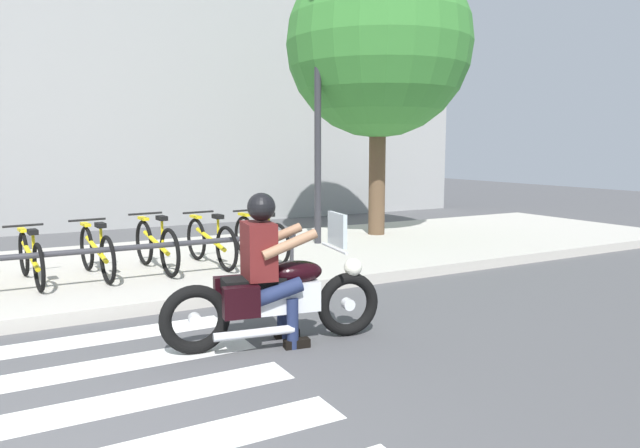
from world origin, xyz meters
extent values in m
cube|color=#B7B2A8|center=(0.00, 5.16, 0.07)|extent=(24.00, 4.40, 0.15)
cube|color=white|center=(0.65, 0.80, 0.00)|extent=(2.80, 0.40, 0.01)
cube|color=white|center=(0.65, 1.60, 0.00)|extent=(2.80, 0.40, 0.01)
cube|color=white|center=(0.65, 2.40, 0.00)|extent=(2.80, 0.40, 0.01)
torus|color=black|center=(2.99, 1.31, 0.32)|extent=(0.64, 0.21, 0.63)
cylinder|color=silver|center=(2.99, 1.31, 0.32)|extent=(0.13, 0.12, 0.11)
torus|color=black|center=(1.52, 1.53, 0.32)|extent=(0.64, 0.21, 0.63)
cylinder|color=silver|center=(1.52, 1.53, 0.32)|extent=(0.13, 0.12, 0.11)
cube|color=silver|center=(2.26, 1.42, 0.46)|extent=(0.85, 0.40, 0.28)
ellipsoid|color=black|center=(2.46, 1.39, 0.68)|extent=(0.56, 0.36, 0.22)
cube|color=black|center=(2.05, 1.45, 0.61)|extent=(0.60, 0.36, 0.10)
cube|color=black|center=(1.93, 1.69, 0.50)|extent=(0.33, 0.17, 0.28)
cube|color=black|center=(1.86, 1.26, 0.50)|extent=(0.33, 0.17, 0.28)
cylinder|color=silver|center=(2.84, 1.33, 0.88)|extent=(0.12, 0.62, 0.03)
sphere|color=white|center=(3.04, 1.30, 0.68)|extent=(0.18, 0.18, 0.18)
cube|color=silver|center=(2.87, 1.32, 1.06)|extent=(0.10, 0.40, 0.32)
cylinder|color=silver|center=(1.99, 1.28, 0.19)|extent=(0.74, 0.19, 0.08)
cube|color=#591919|center=(2.11, 1.44, 0.91)|extent=(0.32, 0.43, 0.52)
sphere|color=black|center=(2.14, 1.44, 1.31)|extent=(0.26, 0.26, 0.26)
cylinder|color=#9E7051|center=(2.37, 1.62, 0.99)|extent=(0.53, 0.17, 0.26)
cylinder|color=#9E7051|center=(2.30, 1.19, 0.99)|extent=(0.53, 0.17, 0.26)
cylinder|color=#1E284C|center=(2.28, 1.58, 0.55)|extent=(0.46, 0.21, 0.24)
cylinder|color=#1E284C|center=(2.40, 1.56, 0.23)|extent=(0.11, 0.11, 0.47)
cube|color=black|center=(2.44, 1.55, 0.04)|extent=(0.25, 0.14, 0.08)
cylinder|color=#1E284C|center=(2.23, 1.26, 0.55)|extent=(0.46, 0.21, 0.24)
cylinder|color=#1E284C|center=(2.35, 1.24, 0.23)|extent=(0.11, 0.11, 0.47)
cube|color=black|center=(2.39, 1.24, 0.04)|extent=(0.25, 0.14, 0.08)
torus|color=black|center=(0.29, 5.08, 0.45)|extent=(0.11, 0.59, 0.59)
torus|color=black|center=(0.41, 4.02, 0.45)|extent=(0.11, 0.59, 0.59)
cylinder|color=gold|center=(0.35, 4.55, 0.51)|extent=(0.17, 0.96, 0.26)
cylinder|color=gold|center=(0.38, 4.29, 0.66)|extent=(0.04, 0.04, 0.36)
cube|color=black|center=(0.38, 4.29, 0.84)|extent=(0.12, 0.21, 0.06)
cylinder|color=black|center=(0.31, 4.98, 0.84)|extent=(0.48, 0.08, 0.03)
cube|color=gold|center=(0.29, 5.08, 0.77)|extent=(0.11, 0.29, 0.04)
torus|color=black|center=(1.07, 5.06, 0.46)|extent=(0.12, 0.62, 0.61)
torus|color=black|center=(1.19, 4.05, 0.46)|extent=(0.12, 0.62, 0.61)
cylinder|color=gold|center=(1.13, 4.55, 0.53)|extent=(0.16, 0.91, 0.25)
cylinder|color=gold|center=(1.16, 4.30, 0.68)|extent=(0.04, 0.04, 0.38)
cube|color=black|center=(1.16, 4.30, 0.87)|extent=(0.12, 0.21, 0.06)
cylinder|color=black|center=(1.08, 4.96, 0.87)|extent=(0.48, 0.08, 0.03)
cube|color=gold|center=(1.07, 5.06, 0.80)|extent=(0.11, 0.29, 0.04)
torus|color=black|center=(1.85, 5.05, 0.48)|extent=(0.13, 0.65, 0.65)
torus|color=black|center=(1.96, 4.06, 0.48)|extent=(0.13, 0.65, 0.65)
cylinder|color=gold|center=(1.90, 4.55, 0.55)|extent=(0.16, 0.89, 0.25)
cylinder|color=gold|center=(1.93, 4.30, 0.71)|extent=(0.04, 0.04, 0.40)
cube|color=black|center=(1.93, 4.30, 0.91)|extent=(0.12, 0.21, 0.06)
cylinder|color=black|center=(1.86, 4.95, 0.91)|extent=(0.48, 0.08, 0.03)
cube|color=gold|center=(1.85, 5.05, 0.83)|extent=(0.11, 0.29, 0.04)
torus|color=black|center=(2.62, 5.06, 0.47)|extent=(0.12, 0.63, 0.63)
torus|color=black|center=(2.74, 4.04, 0.47)|extent=(0.12, 0.63, 0.63)
cylinder|color=gold|center=(2.68, 4.55, 0.54)|extent=(0.16, 0.91, 0.25)
cylinder|color=gold|center=(2.71, 4.30, 0.70)|extent=(0.04, 0.04, 0.39)
cube|color=black|center=(2.71, 4.30, 0.89)|extent=(0.12, 0.21, 0.06)
cylinder|color=black|center=(2.63, 4.96, 0.89)|extent=(0.48, 0.08, 0.03)
cube|color=gold|center=(2.62, 5.06, 0.81)|extent=(0.11, 0.29, 0.04)
torus|color=black|center=(3.40, 5.06, 0.47)|extent=(0.12, 0.62, 0.62)
torus|color=black|center=(3.51, 4.05, 0.47)|extent=(0.12, 0.62, 0.62)
cylinder|color=gold|center=(3.45, 4.55, 0.53)|extent=(0.16, 0.91, 0.25)
cylinder|color=gold|center=(3.48, 4.30, 0.69)|extent=(0.04, 0.04, 0.38)
cube|color=black|center=(3.48, 4.30, 0.88)|extent=(0.12, 0.21, 0.06)
cylinder|color=black|center=(3.41, 4.96, 0.88)|extent=(0.48, 0.08, 0.03)
cube|color=gold|center=(3.40, 5.06, 0.80)|extent=(0.11, 0.29, 0.04)
cylinder|color=#333338|center=(0.74, 4.00, 0.60)|extent=(6.02, 0.07, 0.07)
cylinder|color=#333338|center=(3.70, 4.00, 0.38)|extent=(0.06, 0.06, 0.45)
cylinder|color=#2D2D33|center=(4.99, 5.56, 2.16)|extent=(0.12, 0.12, 4.33)
cylinder|color=brown|center=(6.53, 5.96, 1.28)|extent=(0.32, 0.32, 2.56)
sphere|color=#387F33|center=(6.53, 5.96, 3.79)|extent=(3.52, 3.52, 3.52)
camera|label=1|loc=(0.06, -3.40, 1.84)|focal=32.55mm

